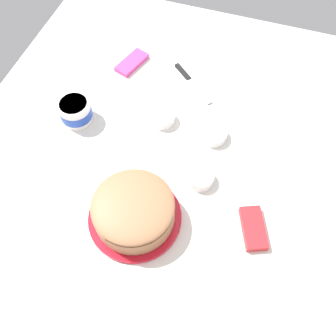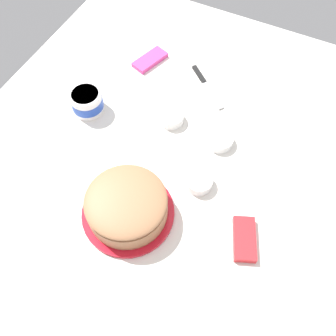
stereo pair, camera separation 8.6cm
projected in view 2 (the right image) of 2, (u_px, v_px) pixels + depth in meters
The scene contains 9 objects.
ground_plane at pixel (187, 154), 1.26m from camera, with size 1.54×1.54×0.00m, color silver.
frosted_cake at pixel (127, 206), 1.11m from camera, with size 0.29×0.29×0.11m.
frosting_tub at pixel (87, 101), 1.33m from camera, with size 0.12×0.12×0.08m.
spreading_knife at pixel (205, 83), 1.43m from camera, with size 0.17×0.19×0.01m.
sprinkle_bowl_green at pixel (199, 182), 1.19m from camera, with size 0.09×0.09×0.04m.
sprinkle_bowl_yellow at pixel (219, 140), 1.27m from camera, with size 0.10×0.10×0.03m.
sprinkle_bowl_pink at pixel (171, 118), 1.32m from camera, with size 0.09×0.09×0.03m.
candy_box_lower at pixel (244, 239), 1.09m from camera, with size 0.14×0.06×0.03m, color red.
candy_box_upper at pixel (150, 60), 1.48m from camera, with size 0.14×0.06×0.02m, color #E53D8E.
Camera 2 is at (0.65, 0.25, 1.06)m, focal length 39.39 mm.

